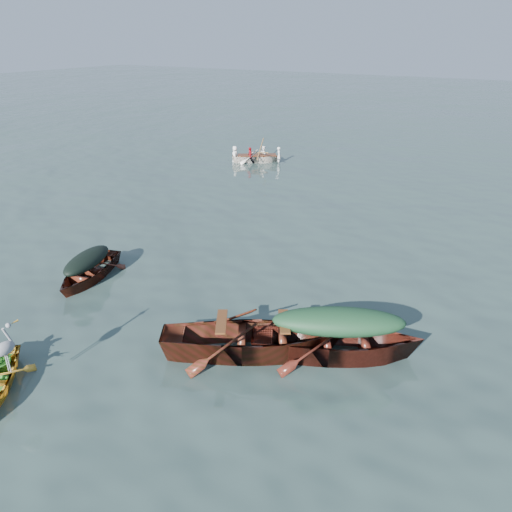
{
  "coord_description": "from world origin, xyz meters",
  "views": [
    {
      "loc": [
        6.45,
        -8.2,
        6.01
      ],
      "look_at": [
        0.31,
        2.36,
        0.5
      ],
      "focal_mm": 35.0,
      "sensor_mm": 36.0,
      "label": 1
    }
  ],
  "objects_px": {
    "dark_covered_boat": "(90,279)",
    "heron": "(6,356)",
    "open_wooden_boat": "(253,354)",
    "rowed_boat": "(257,162)",
    "green_tarp_boat": "(336,357)"
  },
  "relations": [
    {
      "from": "open_wooden_boat",
      "to": "green_tarp_boat",
      "type": "bearing_deg",
      "value": -92.99
    },
    {
      "from": "rowed_boat",
      "to": "heron",
      "type": "height_order",
      "value": "heron"
    },
    {
      "from": "dark_covered_boat",
      "to": "open_wooden_boat",
      "type": "bearing_deg",
      "value": -22.77
    },
    {
      "from": "dark_covered_boat",
      "to": "rowed_boat",
      "type": "height_order",
      "value": "dark_covered_boat"
    },
    {
      "from": "open_wooden_boat",
      "to": "rowed_boat",
      "type": "xyz_separation_m",
      "value": [
        -8.15,
        14.22,
        0.0
      ]
    },
    {
      "from": "heron",
      "to": "dark_covered_boat",
      "type": "bearing_deg",
      "value": 85.74
    },
    {
      "from": "dark_covered_boat",
      "to": "heron",
      "type": "xyz_separation_m",
      "value": [
        2.44,
        -4.0,
        0.89
      ]
    },
    {
      "from": "dark_covered_boat",
      "to": "open_wooden_boat",
      "type": "distance_m",
      "value": 5.52
    },
    {
      "from": "dark_covered_boat",
      "to": "open_wooden_boat",
      "type": "relative_size",
      "value": 0.65
    },
    {
      "from": "dark_covered_boat",
      "to": "rowed_boat",
      "type": "distance_m",
      "value": 13.75
    },
    {
      "from": "open_wooden_boat",
      "to": "heron",
      "type": "height_order",
      "value": "heron"
    },
    {
      "from": "rowed_boat",
      "to": "heron",
      "type": "xyz_separation_m",
      "value": [
        5.11,
        -17.49,
        0.89
      ]
    },
    {
      "from": "open_wooden_boat",
      "to": "rowed_boat",
      "type": "relative_size",
      "value": 1.46
    },
    {
      "from": "dark_covered_boat",
      "to": "green_tarp_boat",
      "type": "relative_size",
      "value": 0.7
    },
    {
      "from": "green_tarp_boat",
      "to": "rowed_boat",
      "type": "bearing_deg",
      "value": 8.3
    }
  ]
}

